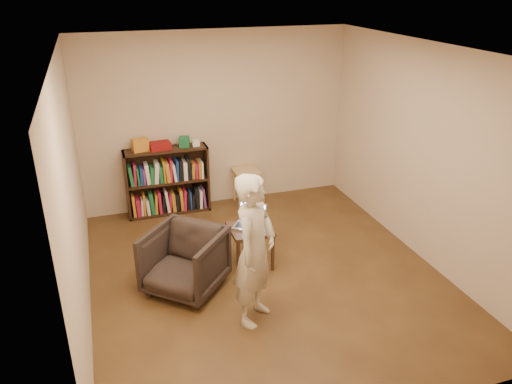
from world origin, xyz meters
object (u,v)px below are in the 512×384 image
object	(u,v)px
bookshelf	(168,184)
armchair	(185,261)
person	(255,250)
stool	(246,176)
side_table	(250,234)
laptop	(250,221)

from	to	relation	value
bookshelf	armchair	xyz separation A→B (m)	(-0.14, -2.07, -0.08)
bookshelf	person	xyz separation A→B (m)	(0.44, -2.81, 0.36)
stool	bookshelf	bearing A→B (deg)	176.92
armchair	person	xyz separation A→B (m)	(0.58, -0.74, 0.44)
stool	side_table	xyz separation A→B (m)	(-0.48, -1.73, -0.03)
laptop	side_table	bearing A→B (deg)	-69.20
bookshelf	armchair	world-z (taller)	bookshelf
laptop	person	world-z (taller)	person
bookshelf	stool	bearing A→B (deg)	-3.08
stool	armchair	bearing A→B (deg)	-123.59
bookshelf	side_table	size ratio (longest dim) A/B	2.39
bookshelf	laptop	bearing A→B (deg)	-67.29
bookshelf	side_table	bearing A→B (deg)	-68.44
side_table	person	xyz separation A→B (m)	(-0.27, -1.01, 0.38)
side_table	person	world-z (taller)	person
bookshelf	person	distance (m)	2.86
armchair	laptop	xyz separation A→B (m)	(0.87, 0.33, 0.20)
armchair	laptop	world-z (taller)	laptop
bookshelf	laptop	xyz separation A→B (m)	(0.73, -1.74, 0.12)
bookshelf	stool	size ratio (longest dim) A/B	2.18
person	stool	bearing A→B (deg)	27.01
person	armchair	bearing A→B (deg)	80.53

